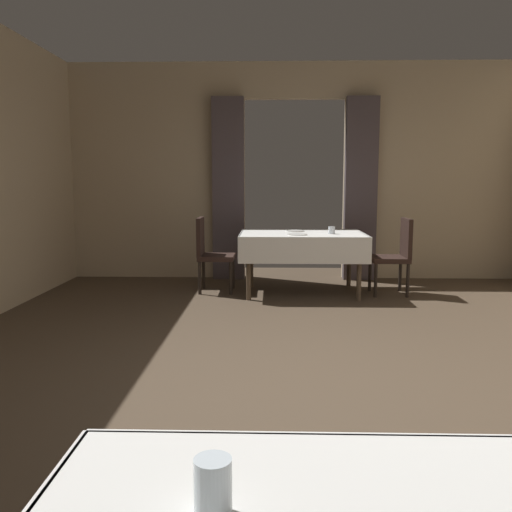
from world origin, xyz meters
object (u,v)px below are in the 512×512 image
object	(u,v)px
dining_table_mid	(302,240)
plate_mid_c	(295,231)
glass_mid_b	(332,230)
chair_mid_left	(210,251)
glass_near_c	(213,488)
chair_mid_right	(396,252)
plate_mid_a	(297,234)

from	to	relation	value
dining_table_mid	plate_mid_c	size ratio (longest dim) A/B	6.73
glass_mid_b	plate_mid_c	size ratio (longest dim) A/B	0.39
chair_mid_left	plate_mid_c	distance (m)	1.10
dining_table_mid	glass_near_c	distance (m)	5.64
glass_near_c	dining_table_mid	bearing A→B (deg)	85.07
dining_table_mid	plate_mid_c	bearing A→B (deg)	111.76
chair_mid_left	plate_mid_c	bearing A→B (deg)	5.92
glass_near_c	plate_mid_c	distance (m)	5.83
chair_mid_right	plate_mid_c	distance (m)	1.26
plate_mid_a	dining_table_mid	bearing A→B (deg)	73.83
chair_mid_right	glass_near_c	xyz separation A→B (m)	(-1.62, -5.60, 0.29)
dining_table_mid	glass_near_c	bearing A→B (deg)	-94.93
dining_table_mid	glass_near_c	size ratio (longest dim) A/B	13.21
plate_mid_a	plate_mid_c	distance (m)	0.45
chair_mid_right	glass_mid_b	size ratio (longest dim) A/B	10.49
plate_mid_a	glass_mid_b	xyz separation A→B (m)	(0.42, 0.14, 0.04)
chair_mid_right	plate_mid_a	bearing A→B (deg)	-169.22
chair_mid_right	plate_mid_a	distance (m)	1.26
chair_mid_right	plate_mid_a	size ratio (longest dim) A/B	3.96
dining_table_mid	chair_mid_left	world-z (taller)	chair_mid_left
plate_mid_c	dining_table_mid	bearing A→B (deg)	-68.24
glass_near_c	chair_mid_right	bearing A→B (deg)	73.81
dining_table_mid	chair_mid_right	bearing A→B (deg)	-1.09
dining_table_mid	plate_mid_c	distance (m)	0.23
chair_mid_right	plate_mid_c	xyz separation A→B (m)	(-1.22, 0.22, 0.24)
dining_table_mid	chair_mid_right	world-z (taller)	chair_mid_right
glass_near_c	glass_mid_b	distance (m)	5.57
chair_mid_right	glass_near_c	world-z (taller)	chair_mid_right
chair_mid_right	plate_mid_c	size ratio (longest dim) A/B	4.14
chair_mid_left	chair_mid_right	world-z (taller)	same
chair_mid_right	chair_mid_left	bearing A→B (deg)	177.36
glass_near_c	plate_mid_a	xyz separation A→B (m)	(0.41, 5.36, -0.05)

